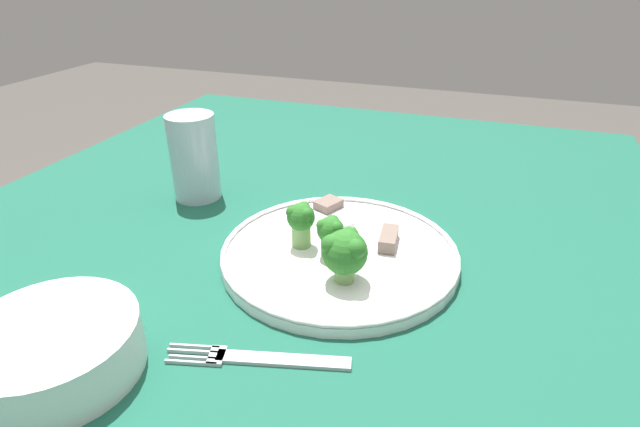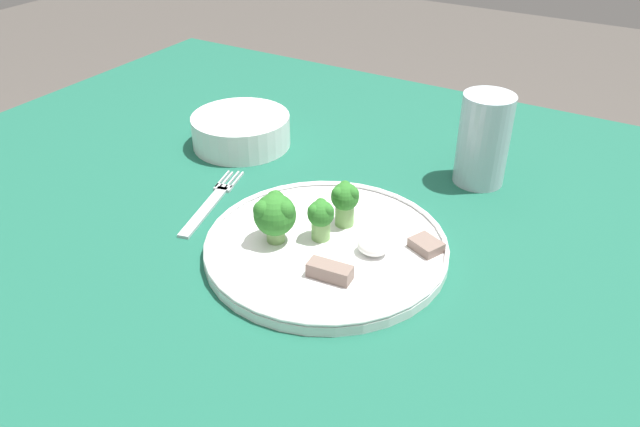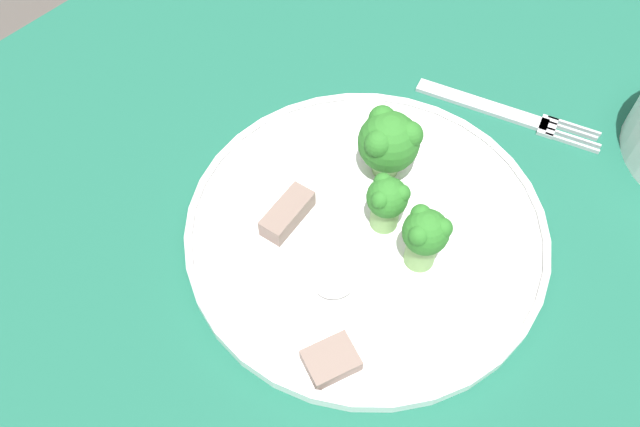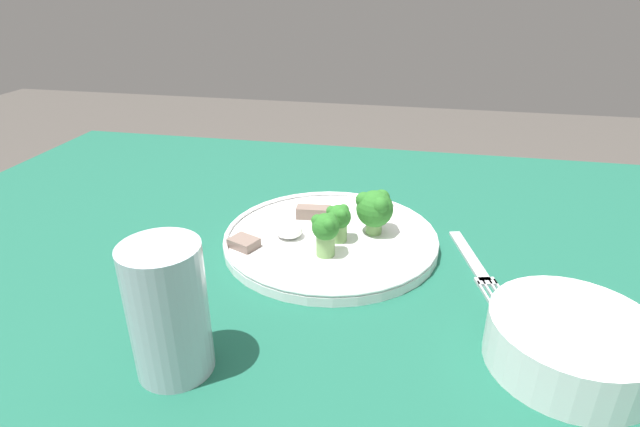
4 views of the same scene
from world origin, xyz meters
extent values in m
cube|color=#195642|center=(0.00, 0.00, 0.72)|extent=(1.36, 1.01, 0.03)
cylinder|color=brown|center=(-0.62, 0.45, 0.35)|extent=(0.06, 0.06, 0.71)
cylinder|color=white|center=(0.02, -0.07, 0.74)|extent=(0.29, 0.29, 0.01)
torus|color=white|center=(0.02, -0.07, 0.75)|extent=(0.29, 0.29, 0.01)
cube|color=#B2B2B7|center=(-0.16, -0.08, 0.74)|extent=(0.05, 0.13, 0.00)
cube|color=#B2B2B7|center=(-0.17, -0.02, 0.74)|extent=(0.03, 0.02, 0.00)
cube|color=#B2B2B7|center=(-0.17, 0.01, 0.74)|extent=(0.01, 0.05, 0.00)
cube|color=#B2B2B7|center=(-0.18, 0.01, 0.74)|extent=(0.01, 0.05, 0.00)
cube|color=#B2B2B7|center=(-0.18, 0.00, 0.74)|extent=(0.01, 0.05, 0.00)
cube|color=#B2B2B7|center=(-0.19, 0.00, 0.74)|extent=(0.01, 0.05, 0.00)
cylinder|color=white|center=(-0.24, 0.11, 0.76)|extent=(0.15, 0.15, 0.05)
cylinder|color=white|center=(-0.24, 0.11, 0.76)|extent=(0.13, 0.13, 0.04)
cylinder|color=#B2C1CC|center=(0.12, 0.19, 0.80)|extent=(0.07, 0.07, 0.13)
cylinder|color=silver|center=(0.12, 0.19, 0.77)|extent=(0.06, 0.06, 0.07)
cylinder|color=#709E56|center=(0.01, -0.07, 0.76)|extent=(0.02, 0.02, 0.02)
sphere|color=#286B23|center=(0.01, -0.07, 0.78)|extent=(0.03, 0.03, 0.03)
sphere|color=#286B23|center=(0.02, -0.07, 0.79)|extent=(0.01, 0.01, 0.01)
sphere|color=#286B23|center=(0.01, -0.06, 0.79)|extent=(0.01, 0.01, 0.01)
sphere|color=#286B23|center=(0.01, -0.08, 0.79)|extent=(0.01, 0.01, 0.01)
cylinder|color=#709E56|center=(0.02, -0.03, 0.76)|extent=(0.02, 0.02, 0.03)
sphere|color=#286B23|center=(0.02, -0.03, 0.79)|extent=(0.03, 0.03, 0.03)
sphere|color=#286B23|center=(0.03, -0.03, 0.79)|extent=(0.02, 0.02, 0.02)
sphere|color=#286B23|center=(0.02, -0.02, 0.79)|extent=(0.02, 0.02, 0.02)
sphere|color=#286B23|center=(0.02, -0.03, 0.79)|extent=(0.02, 0.02, 0.02)
cylinder|color=#709E56|center=(-0.03, -0.10, 0.76)|extent=(0.02, 0.02, 0.02)
sphere|color=#286B23|center=(-0.03, -0.10, 0.78)|extent=(0.05, 0.05, 0.05)
sphere|color=#286B23|center=(-0.02, -0.10, 0.80)|extent=(0.02, 0.02, 0.02)
sphere|color=#286B23|center=(-0.04, -0.09, 0.80)|extent=(0.02, 0.02, 0.02)
sphere|color=#286B23|center=(-0.04, -0.11, 0.80)|extent=(0.02, 0.02, 0.02)
cube|color=#756056|center=(0.13, -0.02, 0.75)|extent=(0.04, 0.04, 0.01)
cube|color=#756056|center=(0.06, -0.13, 0.76)|extent=(0.05, 0.03, 0.02)
ellipsoid|color=white|center=(0.08, -0.06, 0.76)|extent=(0.04, 0.03, 0.02)
camera|label=1|loc=(-0.47, -0.23, 1.07)|focal=28.00mm
camera|label=2|loc=(0.33, -0.60, 1.18)|focal=35.00mm
camera|label=3|loc=(0.25, 0.07, 1.17)|focal=35.00mm
camera|label=4|loc=(-0.08, 0.51, 1.07)|focal=28.00mm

